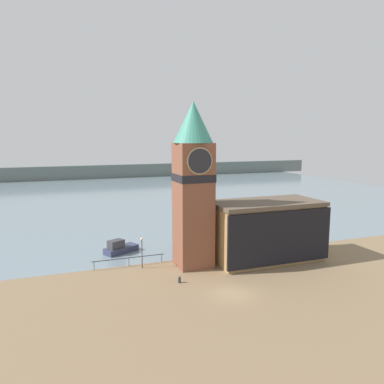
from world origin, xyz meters
name	(u,v)px	position (x,y,z in m)	size (l,w,h in m)	color
ground_plane	(231,293)	(0.00, 0.00, 0.00)	(160.00, 160.00, 0.00)	#846B4C
water	(117,193)	(0.00, 71.85, 0.00)	(160.00, 120.00, 0.00)	gray
far_shoreline	(100,172)	(0.00, 111.85, 2.50)	(180.00, 3.00, 5.00)	slate
pier_railing	(129,259)	(-8.22, 11.60, 0.94)	(8.92, 0.08, 1.09)	#333338
clock_tower	(193,181)	(-0.70, 9.18, 10.52)	(4.71, 4.71, 19.85)	brown
pier_building	(266,230)	(8.85, 8.09, 3.82)	(14.13, 7.17, 7.62)	#A88451
boat_near	(120,248)	(-8.39, 17.32, 0.68)	(5.02, 3.78, 1.90)	#333856
mooring_bollard_near	(179,279)	(-4.06, 4.47, 0.38)	(0.31, 0.31, 0.70)	#2D2D33
lamp_post	(142,247)	(-6.84, 10.36, 2.66)	(0.32, 0.32, 3.78)	#2D2D33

